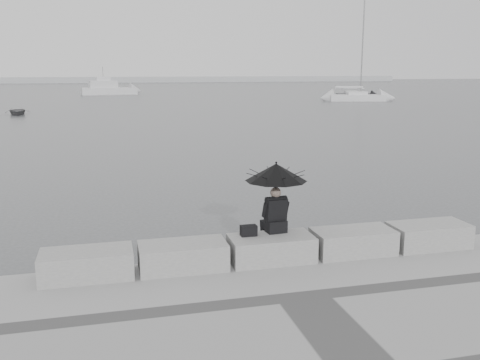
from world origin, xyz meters
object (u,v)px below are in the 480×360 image
object	(u,v)px
motor_cruiser	(109,89)
dinghy	(17,112)
seated_person	(276,181)
small_motorboat	(356,96)
sailboat_right	(357,97)

from	to	relation	value
motor_cruiser	dinghy	size ratio (longest dim) A/B	2.72
seated_person	small_motorboat	size ratio (longest dim) A/B	0.24
small_motorboat	dinghy	bearing A→B (deg)	-146.74
small_motorboat	motor_cruiser	bearing A→B (deg)	161.39
sailboat_right	dinghy	bearing A→B (deg)	-149.35
sailboat_right	small_motorboat	size ratio (longest dim) A/B	2.23
dinghy	seated_person	bearing A→B (deg)	-82.77
seated_person	small_motorboat	xyz separation A→B (m)	(31.86, 61.06, -1.69)
sailboat_right	dinghy	xyz separation A→B (m)	(-39.43, -11.55, -0.26)
motor_cruiser	small_motorboat	bearing A→B (deg)	-35.79
sailboat_right	seated_person	bearing A→B (deg)	-103.43
small_motorboat	dinghy	size ratio (longest dim) A/B	1.78
seated_person	motor_cruiser	distance (m)	79.74
small_motorboat	dinghy	world-z (taller)	small_motorboat
sailboat_right	small_motorboat	bearing A→B (deg)	78.52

